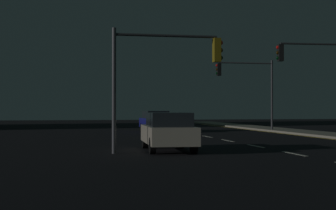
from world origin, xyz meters
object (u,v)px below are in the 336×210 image
(traffic_light_near_right, at_px, (316,68))
(traffic_light_mid_right, at_px, (247,80))
(traffic_light_far_left, at_px, (165,65))
(car_oncoming, at_px, (156,121))
(car, at_px, (168,131))

(traffic_light_near_right, bearing_deg, traffic_light_mid_right, 91.60)
(traffic_light_far_left, bearing_deg, car_oncoming, 81.13)
(traffic_light_mid_right, bearing_deg, car, -120.55)
(traffic_light_near_right, relative_size, traffic_light_far_left, 1.14)
(car, relative_size, traffic_light_mid_right, 0.84)
(car, bearing_deg, traffic_light_near_right, 31.18)
(car_oncoming, xyz_separation_m, traffic_light_far_left, (-2.75, -17.64, 2.63))
(car_oncoming, relative_size, traffic_light_mid_right, 0.83)
(car, distance_m, car_oncoming, 16.96)
(traffic_light_near_right, height_order, traffic_light_mid_right, traffic_light_near_right)
(car, height_order, car_oncoming, same)
(car_oncoming, distance_m, traffic_light_mid_right, 7.66)
(car_oncoming, distance_m, traffic_light_near_right, 13.48)
(traffic_light_far_left, bearing_deg, traffic_light_near_right, 33.95)
(car_oncoming, relative_size, traffic_light_far_left, 0.92)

